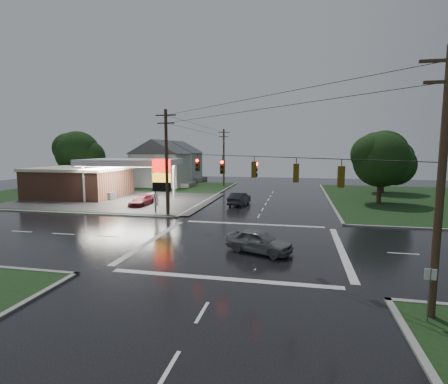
% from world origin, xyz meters
% --- Properties ---
extents(ground, '(120.00, 120.00, 0.00)m').
position_xyz_m(ground, '(0.00, 0.00, 0.00)').
color(ground, black).
rests_on(ground, ground).
extents(grass_nw, '(36.00, 36.00, 0.08)m').
position_xyz_m(grass_nw, '(-26.00, 26.00, 0.04)').
color(grass_nw, black).
rests_on(grass_nw, ground).
extents(gas_station, '(26.20, 18.00, 5.60)m').
position_xyz_m(gas_station, '(-25.68, 19.70, 2.55)').
color(gas_station, '#2D2D2D').
rests_on(gas_station, ground).
extents(pylon_sign, '(2.00, 0.35, 6.00)m').
position_xyz_m(pylon_sign, '(-10.50, 10.50, 4.01)').
color(pylon_sign, '#59595E').
rests_on(pylon_sign, ground).
extents(utility_pole_nw, '(2.20, 0.32, 11.00)m').
position_xyz_m(utility_pole_nw, '(-9.50, 9.50, 5.72)').
color(utility_pole_nw, '#382619').
rests_on(utility_pole_nw, ground).
extents(utility_pole_se, '(2.20, 0.32, 11.00)m').
position_xyz_m(utility_pole_se, '(9.50, -9.50, 5.72)').
color(utility_pole_se, '#382619').
rests_on(utility_pole_se, ground).
extents(utility_pole_n, '(2.20, 0.32, 10.50)m').
position_xyz_m(utility_pole_n, '(-9.50, 38.00, 5.47)').
color(utility_pole_n, '#382619').
rests_on(utility_pole_n, ground).
extents(traffic_signals, '(26.87, 26.87, 1.47)m').
position_xyz_m(traffic_signals, '(0.02, -0.02, 6.48)').
color(traffic_signals, black).
rests_on(traffic_signals, ground).
extents(house_near, '(11.05, 8.48, 8.60)m').
position_xyz_m(house_near, '(-20.95, 36.00, 4.41)').
color(house_near, silver).
rests_on(house_near, ground).
extents(house_far, '(11.05, 8.48, 8.60)m').
position_xyz_m(house_far, '(-21.95, 48.00, 4.41)').
color(house_far, silver).
rests_on(house_far, ground).
extents(tree_nw_behind, '(8.93, 7.60, 10.00)m').
position_xyz_m(tree_nw_behind, '(-33.84, 29.99, 6.18)').
color(tree_nw_behind, black).
rests_on(tree_nw_behind, ground).
extents(tree_ne_near, '(7.99, 6.80, 8.98)m').
position_xyz_m(tree_ne_near, '(14.14, 21.99, 5.56)').
color(tree_ne_near, black).
rests_on(tree_ne_near, ground).
extents(tree_ne_far, '(8.46, 7.20, 9.80)m').
position_xyz_m(tree_ne_far, '(17.15, 33.99, 6.18)').
color(tree_ne_far, black).
rests_on(tree_ne_far, ground).
extents(car_north, '(2.31, 4.98, 1.58)m').
position_xyz_m(car_north, '(-3.18, 17.67, 0.79)').
color(car_north, black).
rests_on(car_north, ground).
extents(car_crossing, '(4.95, 3.40, 1.56)m').
position_xyz_m(car_crossing, '(1.44, -1.76, 0.78)').
color(car_crossing, slate).
rests_on(car_crossing, ground).
extents(car_pump, '(1.94, 4.45, 1.27)m').
position_xyz_m(car_pump, '(-14.79, 14.40, 0.64)').
color(car_pump, maroon).
rests_on(car_pump, ground).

